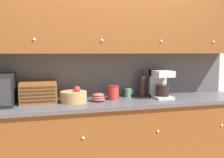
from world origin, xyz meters
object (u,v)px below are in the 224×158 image
at_px(fruit_basket, 74,97).
at_px(mug, 128,93).
at_px(coffee_maker, 161,84).
at_px(bread_box, 38,92).
at_px(storage_canister, 113,93).
at_px(bowl_stack_on_counter, 98,97).
at_px(wine_bottle, 142,85).

distance_m(fruit_basket, mug, 0.71).
bearing_deg(mug, coffee_maker, -23.89).
bearing_deg(bread_box, coffee_maker, -3.18).
height_order(bread_box, coffee_maker, coffee_maker).
distance_m(bread_box, storage_canister, 0.85).
xyz_separation_m(storage_canister, coffee_maker, (0.59, -0.05, 0.09)).
height_order(bread_box, fruit_basket, bread_box).
height_order(bowl_stack_on_counter, storage_canister, storage_canister).
relative_size(bread_box, fruit_basket, 1.33).
bearing_deg(wine_bottle, mug, 167.96).
relative_size(fruit_basket, bowl_stack_on_counter, 1.87).
bearing_deg(bread_box, wine_bottle, 2.00).
xyz_separation_m(bowl_stack_on_counter, coffee_maker, (0.78, 0.02, 0.13)).
height_order(fruit_basket, storage_canister, fruit_basket).
relative_size(bowl_stack_on_counter, wine_bottle, 0.46).
distance_m(bowl_stack_on_counter, mug, 0.46).
xyz_separation_m(storage_canister, wine_bottle, (0.40, 0.08, 0.07)).
xyz_separation_m(bread_box, coffee_maker, (1.43, -0.08, 0.06)).
distance_m(fruit_basket, coffee_maker, 1.06).
distance_m(fruit_basket, bowl_stack_on_counter, 0.28).
distance_m(bowl_stack_on_counter, coffee_maker, 0.79).
xyz_separation_m(bread_box, wine_bottle, (1.25, 0.04, 0.04)).
relative_size(fruit_basket, storage_canister, 1.80).
bearing_deg(mug, fruit_basket, -166.31).
bearing_deg(bowl_stack_on_counter, storage_canister, 20.10).
bearing_deg(bread_box, fruit_basket, -13.13).
bearing_deg(coffee_maker, mug, 156.11).
height_order(mug, wine_bottle, wine_bottle).
relative_size(bread_box, coffee_maker, 1.16).
height_order(fruit_basket, coffee_maker, coffee_maker).
height_order(storage_canister, mug, storage_canister).
bearing_deg(storage_canister, bread_box, 177.77).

